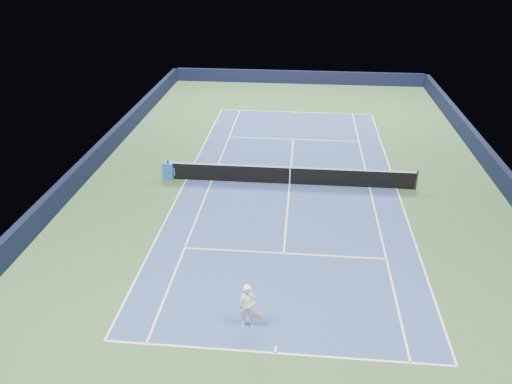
{
  "coord_description": "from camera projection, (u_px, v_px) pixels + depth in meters",
  "views": [
    {
      "loc": [
        0.5,
        -23.33,
        11.57
      ],
      "look_at": [
        -1.47,
        -3.0,
        1.0
      ],
      "focal_mm": 35.0,
      "sensor_mm": 36.0,
      "label": 1
    }
  ],
  "objects": [
    {
      "name": "ground",
      "position": [
        290.0,
        184.0,
        25.99
      ],
      "size": [
        40.0,
        40.0,
        0.0
      ],
      "primitive_type": "plane",
      "color": "#32542E",
      "rests_on": "ground"
    },
    {
      "name": "wall_far",
      "position": [
        298.0,
        77.0,
        43.26
      ],
      "size": [
        22.0,
        0.35,
        1.1
      ],
      "primitive_type": "cube",
      "color": "black",
      "rests_on": "ground"
    },
    {
      "name": "wall_right",
      "position": [
        507.0,
        183.0,
        24.81
      ],
      "size": [
        0.35,
        40.0,
        1.1
      ],
      "primitive_type": "cube",
      "color": "black",
      "rests_on": "ground"
    },
    {
      "name": "wall_left",
      "position": [
        88.0,
        166.0,
        26.66
      ],
      "size": [
        0.35,
        40.0,
        1.1
      ],
      "primitive_type": "cube",
      "color": "black",
      "rests_on": "ground"
    },
    {
      "name": "court_surface",
      "position": [
        290.0,
        184.0,
        25.99
      ],
      "size": [
        10.97,
        23.77,
        0.01
      ],
      "primitive_type": "cube",
      "color": "navy",
      "rests_on": "ground"
    },
    {
      "name": "baseline_far",
      "position": [
        296.0,
        112.0,
        36.49
      ],
      "size": [
        10.97,
        0.08,
        0.0
      ],
      "primitive_type": "cube",
      "color": "white",
      "rests_on": "ground"
    },
    {
      "name": "baseline_near",
      "position": [
        275.0,
        353.0,
        15.48
      ],
      "size": [
        10.97,
        0.08,
        0.0
      ],
      "primitive_type": "cube",
      "color": "white",
      "rests_on": "ground"
    },
    {
      "name": "sideline_doubles_right",
      "position": [
        397.0,
        188.0,
        25.51
      ],
      "size": [
        0.08,
        23.77,
        0.0
      ],
      "primitive_type": "cube",
      "color": "white",
      "rests_on": "ground"
    },
    {
      "name": "sideline_doubles_left",
      "position": [
        186.0,
        179.0,
        26.46
      ],
      "size": [
        0.08,
        23.77,
        0.0
      ],
      "primitive_type": "cube",
      "color": "white",
      "rests_on": "ground"
    },
    {
      "name": "sideline_singles_right",
      "position": [
        370.0,
        187.0,
        25.63
      ],
      "size": [
        0.08,
        23.77,
        0.0
      ],
      "primitive_type": "cube",
      "color": "white",
      "rests_on": "ground"
    },
    {
      "name": "sideline_singles_left",
      "position": [
        212.0,
        180.0,
        26.34
      ],
      "size": [
        0.08,
        23.77,
        0.0
      ],
      "primitive_type": "cube",
      "color": "white",
      "rests_on": "ground"
    },
    {
      "name": "service_line_far",
      "position": [
        293.0,
        139.0,
        31.64
      ],
      "size": [
        8.23,
        0.08,
        0.0
      ],
      "primitive_type": "cube",
      "color": "white",
      "rests_on": "ground"
    },
    {
      "name": "service_line_near",
      "position": [
        284.0,
        253.0,
        20.33
      ],
      "size": [
        8.23,
        0.08,
        0.0
      ],
      "primitive_type": "cube",
      "color": "white",
      "rests_on": "ground"
    },
    {
      "name": "center_service_line",
      "position": [
        290.0,
        184.0,
        25.98
      ],
      "size": [
        0.08,
        12.8,
        0.0
      ],
      "primitive_type": "cube",
      "color": "white",
      "rests_on": "ground"
    },
    {
      "name": "center_mark_far",
      "position": [
        296.0,
        113.0,
        36.36
      ],
      "size": [
        0.08,
        0.3,
        0.0
      ],
      "primitive_type": "cube",
      "color": "white",
      "rests_on": "ground"
    },
    {
      "name": "center_mark_near",
      "position": [
        276.0,
        350.0,
        15.61
      ],
      "size": [
        0.08,
        0.3,
        0.0
      ],
      "primitive_type": "cube",
      "color": "white",
      "rests_on": "ground"
    },
    {
      "name": "tennis_net",
      "position": [
        290.0,
        175.0,
        25.76
      ],
      "size": [
        12.9,
        0.1,
        1.07
      ],
      "color": "black",
      "rests_on": "ground"
    },
    {
      "name": "sponsor_cube",
      "position": [
        169.0,
        170.0,
        26.43
      ],
      "size": [
        0.64,
        0.6,
        0.92
      ],
      "color": "blue",
      "rests_on": "ground"
    },
    {
      "name": "tennis_player",
      "position": [
        248.0,
        307.0,
        16.2
      ],
      "size": [
        0.78,
        1.26,
        2.49
      ],
      "color": "white",
      "rests_on": "ground"
    }
  ]
}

